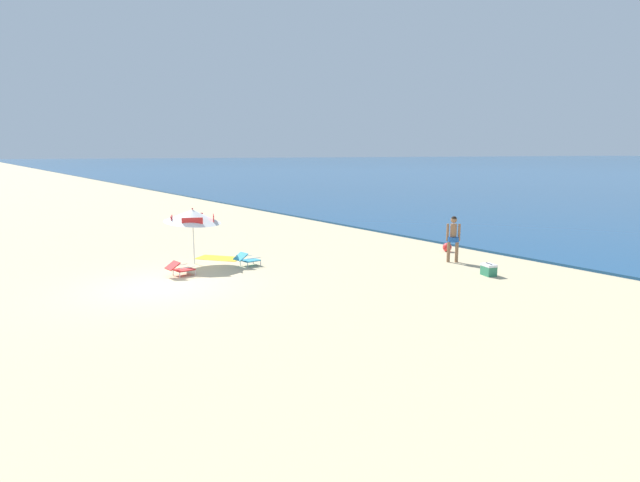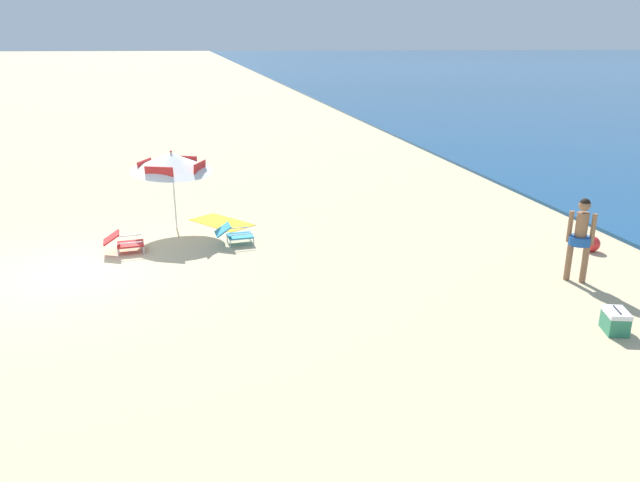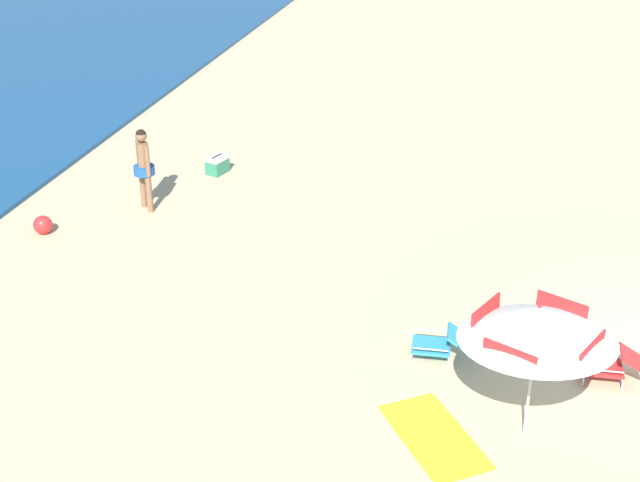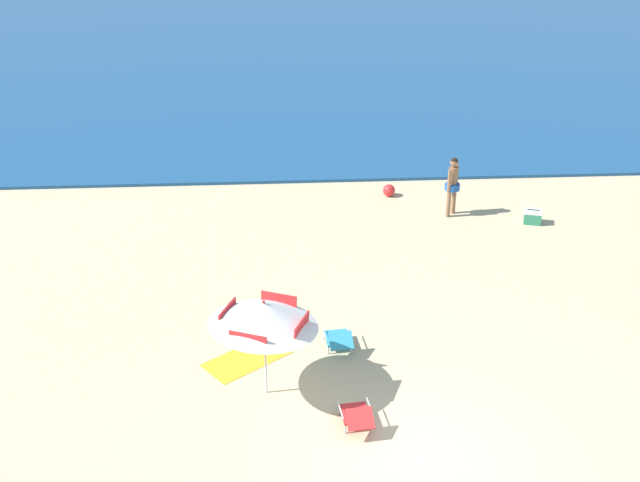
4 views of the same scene
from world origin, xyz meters
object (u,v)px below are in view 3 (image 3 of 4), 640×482
Objects in this scene: lounge_chair_beside_umbrella at (613,364)px; person_standing_near_shore at (144,164)px; beach_ball at (43,225)px; lounge_chair_under_umbrella at (441,343)px; cooler_box at (217,165)px; beach_towel at (434,437)px; beach_umbrella_striped_main at (538,323)px.

person_standing_near_shore is (3.69, 9.34, 0.75)m from lounge_chair_beside_umbrella.
beach_ball is (-1.60, 1.50, -0.83)m from person_standing_near_shore.
lounge_chair_under_umbrella reaches higher than lounge_chair_beside_umbrella.
beach_ball is at bearing 136.78° from person_standing_near_shore.
lounge_chair_beside_umbrella is 10.07m from person_standing_near_shore.
lounge_chair_under_umbrella is 1.00× the size of lounge_chair_beside_umbrella.
person_standing_near_shore reaches higher than cooler_box.
lounge_chair_beside_umbrella is 3.14m from beach_towel.
beach_umbrella_striped_main reaches higher than cooler_box.
beach_umbrella_striped_main reaches higher than lounge_chair_under_umbrella.
person_standing_near_shore is at bearing 68.44° from lounge_chair_beside_umbrella.
beach_umbrella_striped_main is at bearing -135.38° from cooler_box.
cooler_box is at bearing 44.62° from beach_umbrella_striped_main.
beach_towel is at bearing -141.77° from cooler_box.
beach_umbrella_striped_main is at bearing -123.22° from person_standing_near_shore.
person_standing_near_shore is 4.72× the size of beach_ball.
cooler_box is (6.03, 6.05, -0.07)m from lounge_chair_under_umbrella.
beach_umbrella_striped_main is at bearing -111.22° from beach_ball.
beach_towel is (-1.94, -0.23, -0.26)m from lounge_chair_under_umbrella.
lounge_chair_under_umbrella reaches higher than beach_towel.
lounge_chair_beside_umbrella is 11.04m from beach_ball.
beach_ball reaches higher than beach_towel.
cooler_box is at bearing -17.75° from person_standing_near_shore.
beach_umbrella_striped_main is 3.01× the size of lounge_chair_beside_umbrella.
beach_ball is at bearing 149.89° from cooler_box.
lounge_chair_under_umbrella is at bearing 6.75° from beach_towel.
lounge_chair_under_umbrella is 0.53× the size of beach_towel.
lounge_chair_under_umbrella is at bearing 92.85° from lounge_chair_beside_umbrella.
cooler_box is at bearing 45.10° from lounge_chair_under_umbrella.
lounge_chair_under_umbrella is 2.58m from lounge_chair_beside_umbrella.
cooler_box reaches higher than beach_ball.
lounge_chair_beside_umbrella is 2.54× the size of beach_ball.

